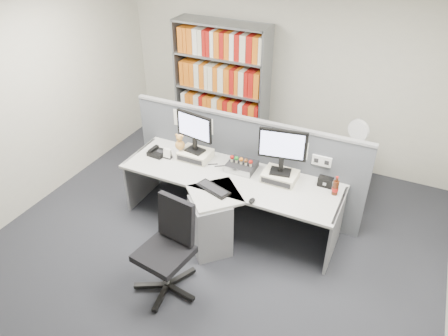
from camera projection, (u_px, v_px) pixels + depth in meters
The scene contains 21 objects.
ground at pixel (199, 266), 4.68m from camera, with size 5.50×5.50×0.00m, color #2D2F35.
room_shell at pixel (192, 122), 3.70m from camera, with size 5.04×5.54×2.72m.
partition at pixel (245, 163), 5.27m from camera, with size 3.00×0.08×1.27m.
desk at pixel (222, 204), 4.88m from camera, with size 2.60×1.20×0.72m.
monitor_riser_left at pixel (195, 155), 5.20m from camera, with size 0.38×0.31×0.10m.
monitor_riser_right at pixel (280, 176), 4.80m from camera, with size 0.38×0.31×0.10m.
monitor_left at pixel (194, 129), 5.01m from camera, with size 0.49×0.19×0.50m.
monitor_right at pixel (282, 148), 4.60m from camera, with size 0.53×0.21×0.54m.
desktop_pc at pixel (242, 166), 4.99m from camera, with size 0.33×0.29×0.09m.
figurines at pixel (241, 160), 4.93m from camera, with size 0.29×0.05×0.09m.
keyboard at pixel (213, 189), 4.66m from camera, with size 0.43×0.27×0.03m.
mouse at pixel (252, 201), 4.47m from camera, with size 0.06×0.10×0.04m, color black.
desk_phone at pixel (157, 152), 5.27m from camera, with size 0.21×0.20×0.09m.
desk_calendar at pixel (168, 154), 5.20m from camera, with size 0.10×0.08×0.13m.
plush_toy at pixel (180, 143), 5.16m from camera, with size 0.12×0.12×0.21m.
speaker at pixel (326, 182), 4.70m from camera, with size 0.17×0.09×0.11m, color black.
cola_bottle at pixel (335, 188), 4.55m from camera, with size 0.07×0.07×0.23m.
shelving_unit at pixel (221, 92), 6.32m from camera, with size 1.41×0.40×2.00m.
filing_cabinet at pixel (350, 175), 5.57m from camera, with size 0.45×0.61×0.70m.
desk_fan at pixel (358, 132), 5.21m from camera, with size 0.27×0.18×0.47m.
office_chair at pixel (169, 245), 4.19m from camera, with size 0.66×0.67×1.01m.
Camera 1 is at (1.69, -2.88, 3.48)m, focal length 33.83 mm.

